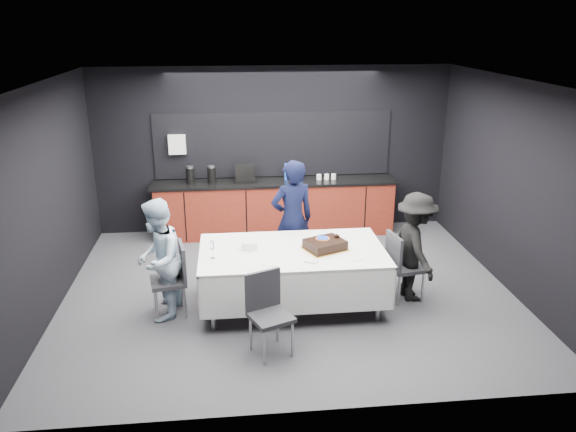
# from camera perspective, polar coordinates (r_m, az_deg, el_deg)

# --- Properties ---
(ground) EXTENTS (6.00, 6.00, 0.00)m
(ground) POSITION_cam_1_polar(r_m,az_deg,el_deg) (7.74, 0.08, -7.60)
(ground) COLOR #424247
(ground) RESTS_ON ground
(room_shell) EXTENTS (6.04, 5.04, 2.82)m
(room_shell) POSITION_cam_1_polar(r_m,az_deg,el_deg) (7.09, 0.09, 5.90)
(room_shell) COLOR white
(room_shell) RESTS_ON ground
(kitchenette) EXTENTS (4.10, 0.64, 2.05)m
(kitchenette) POSITION_cam_1_polar(r_m,az_deg,el_deg) (9.57, -1.43, 1.32)
(kitchenette) COLOR #611A0F
(kitchenette) RESTS_ON ground
(party_table) EXTENTS (2.32, 1.32, 0.78)m
(party_table) POSITION_cam_1_polar(r_m,az_deg,el_deg) (7.11, 0.42, -4.45)
(party_table) COLOR #99999E
(party_table) RESTS_ON ground
(cake_assembly) EXTENTS (0.61, 0.56, 0.16)m
(cake_assembly) POSITION_cam_1_polar(r_m,az_deg,el_deg) (7.05, 3.78, -2.92)
(cake_assembly) COLOR #ECB645
(cake_assembly) RESTS_ON party_table
(plate_stack) EXTENTS (0.20, 0.20, 0.10)m
(plate_stack) POSITION_cam_1_polar(r_m,az_deg,el_deg) (7.07, -3.93, -2.95)
(plate_stack) COLOR white
(plate_stack) RESTS_ON party_table
(loose_plate_near) EXTENTS (0.19, 0.19, 0.01)m
(loose_plate_near) POSITION_cam_1_polar(r_m,az_deg,el_deg) (6.67, -1.87, -4.77)
(loose_plate_near) COLOR white
(loose_plate_near) RESTS_ON party_table
(loose_plate_right_a) EXTENTS (0.21, 0.21, 0.01)m
(loose_plate_right_a) POSITION_cam_1_polar(r_m,az_deg,el_deg) (7.33, 5.43, -2.57)
(loose_plate_right_a) COLOR white
(loose_plate_right_a) RESTS_ON party_table
(loose_plate_right_b) EXTENTS (0.21, 0.21, 0.01)m
(loose_plate_right_b) POSITION_cam_1_polar(r_m,az_deg,el_deg) (6.87, 7.00, -4.18)
(loose_plate_right_b) COLOR white
(loose_plate_right_b) RESTS_ON party_table
(loose_plate_far) EXTENTS (0.18, 0.18, 0.01)m
(loose_plate_far) POSITION_cam_1_polar(r_m,az_deg,el_deg) (7.54, 0.75, -1.83)
(loose_plate_far) COLOR white
(loose_plate_far) RESTS_ON party_table
(fork_pile) EXTENTS (0.18, 0.15, 0.02)m
(fork_pile) POSITION_cam_1_polar(r_m,az_deg,el_deg) (6.70, 2.36, -4.60)
(fork_pile) COLOR white
(fork_pile) RESTS_ON party_table
(champagne_flute) EXTENTS (0.06, 0.06, 0.22)m
(champagne_flute) POSITION_cam_1_polar(r_m,az_deg,el_deg) (6.80, -7.73, -3.06)
(champagne_flute) COLOR white
(champagne_flute) RESTS_ON party_table
(chair_left) EXTENTS (0.49, 0.49, 0.92)m
(chair_left) POSITION_cam_1_polar(r_m,az_deg,el_deg) (7.10, -11.47, -5.83)
(chair_left) COLOR #28282D
(chair_left) RESTS_ON ground
(chair_right) EXTENTS (0.49, 0.49, 0.92)m
(chair_right) POSITION_cam_1_polar(r_m,az_deg,el_deg) (7.45, 11.38, -4.59)
(chair_right) COLOR #28282D
(chair_right) RESTS_ON ground
(chair_near) EXTENTS (0.55, 0.55, 0.92)m
(chair_near) POSITION_cam_1_polar(r_m,az_deg,el_deg) (6.22, -2.10, -9.24)
(chair_near) COLOR #28282D
(chair_near) RESTS_ON ground
(person_center) EXTENTS (0.71, 0.56, 1.72)m
(person_center) POSITION_cam_1_polar(r_m,az_deg,el_deg) (7.85, 0.44, -0.38)
(person_center) COLOR black
(person_center) RESTS_ON ground
(person_left) EXTENTS (0.66, 0.80, 1.51)m
(person_left) POSITION_cam_1_polar(r_m,az_deg,el_deg) (6.99, -13.06, -4.36)
(person_left) COLOR silver
(person_left) RESTS_ON ground
(person_right) EXTENTS (0.61, 0.98, 1.45)m
(person_right) POSITION_cam_1_polar(r_m,az_deg,el_deg) (7.45, 12.79, -3.10)
(person_right) COLOR black
(person_right) RESTS_ON ground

